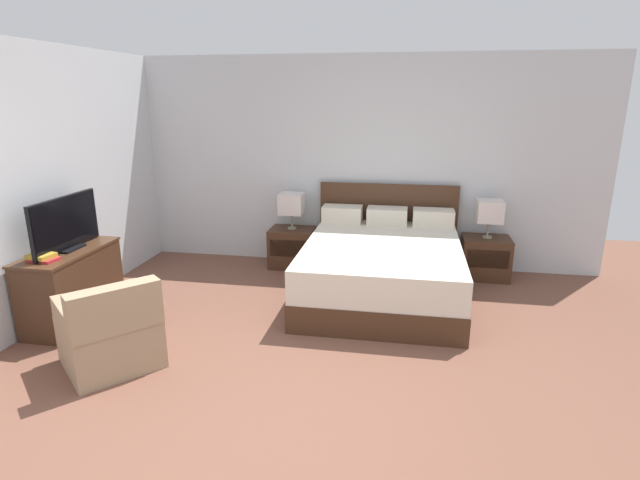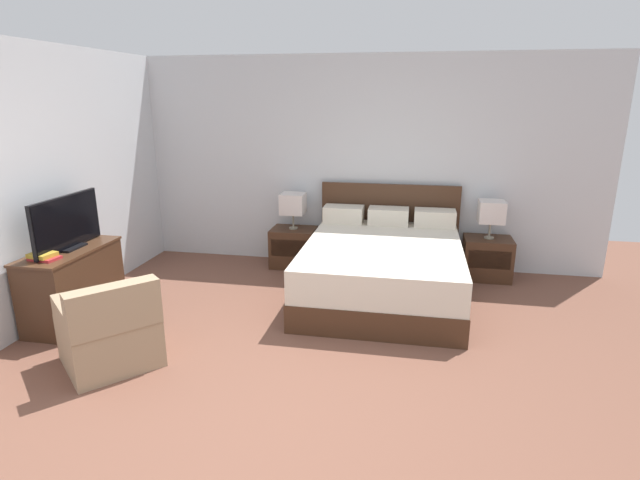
{
  "view_description": "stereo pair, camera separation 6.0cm",
  "coord_description": "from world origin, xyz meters",
  "px_view_note": "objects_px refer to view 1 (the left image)",
  "views": [
    {
      "loc": [
        0.82,
        -2.75,
        2.13
      ],
      "look_at": [
        -0.02,
        1.93,
        0.75
      ],
      "focal_mm": 28.0,
      "sensor_mm": 36.0,
      "label": 1
    },
    {
      "loc": [
        0.88,
        -2.74,
        2.13
      ],
      "look_at": [
        -0.02,
        1.93,
        0.75
      ],
      "focal_mm": 28.0,
      "sensor_mm": 36.0,
      "label": 2
    }
  ],
  "objects_px": {
    "table_lamp_left": "(292,204)",
    "dresser": "(72,285)",
    "armchair_by_window": "(111,334)",
    "book_red_cover": "(44,259)",
    "bed": "(382,267)",
    "nightstand_left": "(292,247)",
    "nightstand_right": "(485,258)",
    "table_lamp_right": "(490,211)",
    "tv": "(66,224)",
    "book_blue_cover": "(41,256)"
  },
  "relations": [
    {
      "from": "table_lamp_right",
      "to": "tv",
      "type": "xyz_separation_m",
      "value": [
        -4.1,
        -1.95,
        0.15
      ]
    },
    {
      "from": "table_lamp_left",
      "to": "armchair_by_window",
      "type": "distance_m",
      "value": 2.88
    },
    {
      "from": "bed",
      "to": "book_red_cover",
      "type": "xyz_separation_m",
      "value": [
        -2.91,
        -1.51,
        0.41
      ]
    },
    {
      "from": "tv",
      "to": "armchair_by_window",
      "type": "relative_size",
      "value": 0.94
    },
    {
      "from": "dresser",
      "to": "book_red_cover",
      "type": "distance_m",
      "value": 0.48
    },
    {
      "from": "bed",
      "to": "dresser",
      "type": "height_order",
      "value": "bed"
    },
    {
      "from": "bed",
      "to": "nightstand_right",
      "type": "xyz_separation_m",
      "value": [
        1.19,
        0.78,
        -0.08
      ]
    },
    {
      "from": "bed",
      "to": "nightstand_left",
      "type": "bearing_deg",
      "value": 146.83
    },
    {
      "from": "bed",
      "to": "table_lamp_right",
      "type": "distance_m",
      "value": 1.51
    },
    {
      "from": "table_lamp_left",
      "to": "dresser",
      "type": "relative_size",
      "value": 0.44
    },
    {
      "from": "table_lamp_left",
      "to": "dresser",
      "type": "height_order",
      "value": "table_lamp_left"
    },
    {
      "from": "table_lamp_right",
      "to": "dresser",
      "type": "relative_size",
      "value": 0.44
    },
    {
      "from": "nightstand_left",
      "to": "bed",
      "type": "bearing_deg",
      "value": -33.17
    },
    {
      "from": "dresser",
      "to": "book_blue_cover",
      "type": "bearing_deg",
      "value": -92.96
    },
    {
      "from": "bed",
      "to": "dresser",
      "type": "xyz_separation_m",
      "value": [
        -2.91,
        -1.2,
        0.04
      ]
    },
    {
      "from": "nightstand_right",
      "to": "armchair_by_window",
      "type": "xyz_separation_m",
      "value": [
        -3.26,
        -2.69,
        0.04
      ]
    },
    {
      "from": "dresser",
      "to": "armchair_by_window",
      "type": "bearing_deg",
      "value": -40.06
    },
    {
      "from": "table_lamp_right",
      "to": "armchair_by_window",
      "type": "bearing_deg",
      "value": -140.46
    },
    {
      "from": "armchair_by_window",
      "to": "book_red_cover",
      "type": "bearing_deg",
      "value": 154.67
    },
    {
      "from": "dresser",
      "to": "armchair_by_window",
      "type": "height_order",
      "value": "armchair_by_window"
    },
    {
      "from": "table_lamp_left",
      "to": "tv",
      "type": "height_order",
      "value": "tv"
    },
    {
      "from": "nightstand_right",
      "to": "table_lamp_left",
      "type": "bearing_deg",
      "value": 179.97
    },
    {
      "from": "nightstand_right",
      "to": "book_blue_cover",
      "type": "height_order",
      "value": "book_blue_cover"
    },
    {
      "from": "dresser",
      "to": "book_blue_cover",
      "type": "height_order",
      "value": "book_blue_cover"
    },
    {
      "from": "tv",
      "to": "book_blue_cover",
      "type": "xyz_separation_m",
      "value": [
        -0.02,
        -0.34,
        -0.2
      ]
    },
    {
      "from": "nightstand_right",
      "to": "book_red_cover",
      "type": "relative_size",
      "value": 2.28
    },
    {
      "from": "nightstand_right",
      "to": "table_lamp_right",
      "type": "bearing_deg",
      "value": 90.0
    },
    {
      "from": "nightstand_left",
      "to": "book_red_cover",
      "type": "relative_size",
      "value": 2.28
    },
    {
      "from": "armchair_by_window",
      "to": "table_lamp_left",
      "type": "bearing_deg",
      "value": 72.08
    },
    {
      "from": "table_lamp_right",
      "to": "book_red_cover",
      "type": "height_order",
      "value": "table_lamp_right"
    },
    {
      "from": "table_lamp_left",
      "to": "armchair_by_window",
      "type": "height_order",
      "value": "table_lamp_left"
    },
    {
      "from": "book_red_cover",
      "to": "armchair_by_window",
      "type": "relative_size",
      "value": 0.25
    },
    {
      "from": "bed",
      "to": "nightstand_right",
      "type": "height_order",
      "value": "bed"
    },
    {
      "from": "nightstand_left",
      "to": "tv",
      "type": "height_order",
      "value": "tv"
    },
    {
      "from": "armchair_by_window",
      "to": "nightstand_right",
      "type": "bearing_deg",
      "value": 39.52
    },
    {
      "from": "bed",
      "to": "book_blue_cover",
      "type": "relative_size",
      "value": 10.51
    },
    {
      "from": "dresser",
      "to": "book_red_cover",
      "type": "height_order",
      "value": "book_red_cover"
    },
    {
      "from": "book_blue_cover",
      "to": "tv",
      "type": "bearing_deg",
      "value": 86.9
    },
    {
      "from": "nightstand_right",
      "to": "armchair_by_window",
      "type": "bearing_deg",
      "value": -140.48
    },
    {
      "from": "nightstand_right",
      "to": "bed",
      "type": "bearing_deg",
      "value": -146.83
    },
    {
      "from": "nightstand_left",
      "to": "table_lamp_left",
      "type": "xyz_separation_m",
      "value": [
        0.0,
        0.0,
        0.57
      ]
    },
    {
      "from": "bed",
      "to": "armchair_by_window",
      "type": "relative_size",
      "value": 2.2
    },
    {
      "from": "nightstand_left",
      "to": "book_blue_cover",
      "type": "relative_size",
      "value": 2.75
    },
    {
      "from": "table_lamp_left",
      "to": "tv",
      "type": "relative_size",
      "value": 0.5
    },
    {
      "from": "book_red_cover",
      "to": "book_blue_cover",
      "type": "xyz_separation_m",
      "value": [
        -0.02,
        0.0,
        0.03
      ]
    },
    {
      "from": "table_lamp_right",
      "to": "armchair_by_window",
      "type": "relative_size",
      "value": 0.47
    },
    {
      "from": "bed",
      "to": "nightstand_right",
      "type": "distance_m",
      "value": 1.43
    },
    {
      "from": "bed",
      "to": "dresser",
      "type": "relative_size",
      "value": 2.05
    },
    {
      "from": "armchair_by_window",
      "to": "table_lamp_right",
      "type": "bearing_deg",
      "value": 39.54
    },
    {
      "from": "dresser",
      "to": "nightstand_right",
      "type": "bearing_deg",
      "value": 25.74
    }
  ]
}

